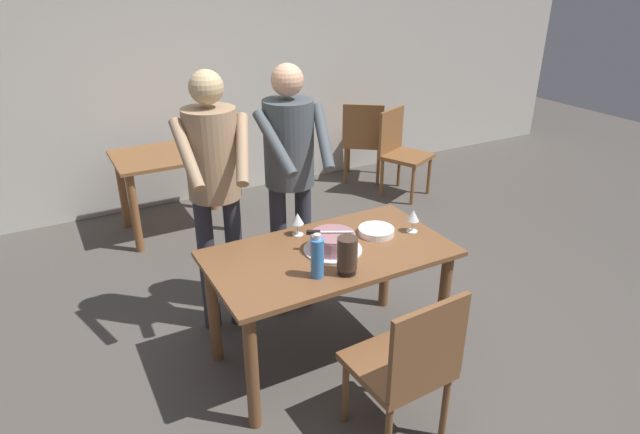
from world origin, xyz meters
name	(u,v)px	position (x,y,z in m)	size (l,w,h in m)	color
ground_plane	(329,355)	(0.00, 0.00, 0.00)	(14.00, 14.00, 0.00)	#4C4742
back_wall	(179,67)	(0.00, 2.96, 1.35)	(10.00, 0.12, 2.70)	#BCB7AD
main_dining_table	(329,271)	(0.00, 0.00, 0.62)	(1.40, 0.77, 0.75)	brown
cake_on_platter	(332,242)	(0.02, 0.00, 0.80)	(0.34, 0.34, 0.11)	silver
cake_knife	(320,232)	(-0.04, 0.04, 0.87)	(0.25, 0.15, 0.02)	silver
plate_stack	(376,231)	(0.36, 0.06, 0.77)	(0.22, 0.22, 0.04)	white
wine_glass_near	(413,216)	(0.57, -0.02, 0.85)	(0.08, 0.08, 0.14)	silver
wine_glass_far	(298,219)	(-0.07, 0.28, 0.85)	(0.08, 0.08, 0.14)	silver
water_bottle	(317,257)	(-0.19, -0.21, 0.86)	(0.07, 0.07, 0.25)	#387AC6
hurricane_lamp	(347,256)	(-0.04, -0.26, 0.86)	(0.11, 0.11, 0.21)	black
person_cutting_cake	(290,166)	(0.04, 0.59, 1.08)	(0.47, 0.56, 1.72)	#2D2D38
person_standing_beside	(214,178)	(-0.45, 0.62, 1.08)	(0.46, 0.57, 1.72)	#2D2D38
chair_near_side	(408,364)	(0.01, -0.76, 0.49)	(0.46, 0.46, 0.90)	brown
background_table	(174,170)	(-0.33, 2.26, 0.58)	(1.00, 0.70, 0.74)	brown
background_chair_0	(363,138)	(1.84, 2.50, 0.49)	(0.62, 0.62, 0.90)	brown
background_chair_1	(401,150)	(1.98, 1.98, 0.49)	(0.58, 0.58, 0.90)	brown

